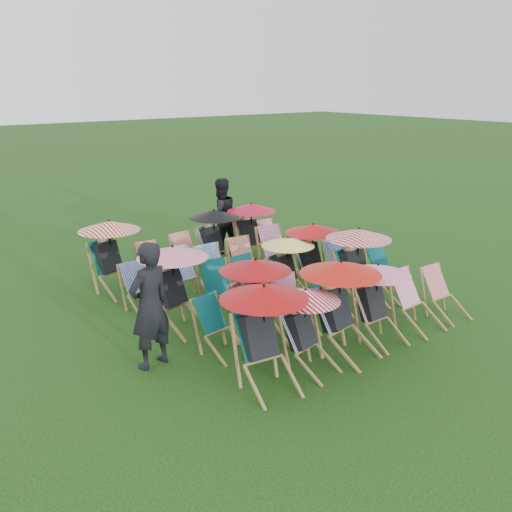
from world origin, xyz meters
TOP-DOWN VIEW (x-y plane):
  - ground at (0.00, 0.00)m, footprint 100.00×100.00m
  - deckchair_0 at (-2.02, -2.23)m, footprint 1.20×1.27m
  - deckchair_1 at (-1.24, -2.24)m, footprint 1.01×1.11m
  - deckchair_2 at (-0.49, -2.21)m, footprint 1.23×1.33m
  - deckchair_3 at (0.31, -2.22)m, footprint 1.06×1.09m
  - deckchair_4 at (1.21, -2.29)m, footprint 0.66×0.90m
  - deckchair_5 at (2.01, -2.32)m, footprint 0.60×0.82m
  - deckchair_6 at (-1.93, -1.03)m, footprint 0.67×0.86m
  - deckchair_7 at (-1.24, -1.07)m, footprint 1.14×1.19m
  - deckchair_8 at (-0.51, -1.13)m, footprint 0.67×0.87m
  - deckchair_9 at (0.32, -1.15)m, footprint 0.68×0.88m
  - deckchair_10 at (1.25, -0.96)m, footprint 1.20×1.25m
  - deckchair_11 at (2.02, -1.06)m, footprint 0.73×0.95m
  - deckchair_12 at (-1.97, 0.18)m, footprint 1.19×1.30m
  - deckchair_13 at (-1.11, 0.08)m, footprint 0.77×0.98m
  - deckchair_14 at (-0.37, 0.11)m, footprint 0.67×0.89m
  - deckchair_15 at (0.42, 0.03)m, footprint 1.01×1.09m
  - deckchair_16 at (1.15, 0.13)m, footprint 1.11×1.17m
  - deckchair_17 at (1.92, 0.08)m, footprint 0.80×0.99m
  - deckchair_18 at (-2.08, 1.25)m, footprint 0.61×0.82m
  - deckchair_19 at (-1.13, 1.20)m, footprint 0.71×0.94m
  - deckchair_20 at (-0.51, 1.12)m, footprint 0.64×0.87m
  - deckchair_21 at (0.30, 1.21)m, footprint 0.68×0.89m
  - deckchair_22 at (1.14, 1.21)m, footprint 0.78×1.01m
  - deckchair_23 at (2.02, 1.20)m, footprint 0.55×0.77m
  - deckchair_24 at (-2.08, 2.46)m, footprint 1.20×1.29m
  - deckchair_25 at (-1.25, 2.38)m, footprint 0.63×0.82m
  - deckchair_26 at (-0.36, 2.34)m, footprint 0.69×0.89m
  - deckchair_27 at (0.32, 2.40)m, footprint 1.12×1.19m
  - deckchair_28 at (1.33, 2.39)m, footprint 1.13×1.19m
  - deckchair_29 at (1.93, 2.36)m, footprint 0.57×0.78m
  - person_left at (-2.94, -0.75)m, footprint 0.77×0.59m
  - person_rear at (1.17, 3.43)m, footprint 0.94×0.76m

SIDE VIEW (x-z plane):
  - ground at x=0.00m, z-range 0.00..0.00m
  - deckchair_23 at x=2.02m, z-range 0.00..0.83m
  - deckchair_25 at x=-1.25m, z-range 0.00..0.84m
  - deckchair_29 at x=1.93m, z-range 0.00..0.84m
  - deckchair_18 at x=-2.08m, z-range 0.00..0.85m
  - deckchair_6 at x=-1.93m, z-range 0.00..0.85m
  - deckchair_5 at x=2.01m, z-range 0.00..0.87m
  - deckchair_9 at x=0.32m, z-range 0.00..0.89m
  - deckchair_8 at x=-0.51m, z-range 0.00..0.89m
  - deckchair_26 at x=-0.36m, z-range 0.00..0.90m
  - deckchair_21 at x=0.30m, z-range 0.00..0.92m
  - deckchair_14 at x=-0.37m, z-range 0.00..0.92m
  - deckchair_20 at x=-0.51m, z-range 0.00..0.92m
  - deckchair_4 at x=1.21m, z-range 0.00..0.95m
  - deckchair_11 at x=2.02m, z-range 0.00..0.96m
  - deckchair_17 at x=1.92m, z-range 0.00..0.97m
  - deckchair_13 at x=-1.11m, z-range 0.00..0.97m
  - deckchair_19 at x=-1.13m, z-range 0.00..0.97m
  - deckchair_22 at x=1.14m, z-range 0.00..1.03m
  - deckchair_15 at x=0.42m, z-range 0.03..1.23m
  - deckchair_1 at x=-1.24m, z-range 0.03..1.23m
  - deckchair_3 at x=0.31m, z-range 0.03..1.29m
  - deckchair_16 at x=1.15m, z-range 0.04..1.36m
  - deckchair_27 at x=0.32m, z-range 0.04..1.36m
  - deckchair_28 at x=1.33m, z-range 0.04..1.37m
  - deckchair_7 at x=-1.24m, z-range 0.04..1.39m
  - deckchair_12 at x=-1.97m, z-range 0.04..1.45m
  - deckchair_24 at x=-2.08m, z-range 0.04..1.46m
  - deckchair_0 at x=-2.02m, z-range 0.04..1.46m
  - deckchair_10 at x=1.25m, z-range 0.04..1.47m
  - deckchair_2 at x=-0.49m, z-range 0.04..1.50m
  - person_rear at x=1.17m, z-range 0.00..1.82m
  - person_left at x=-2.94m, z-range 0.00..1.89m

